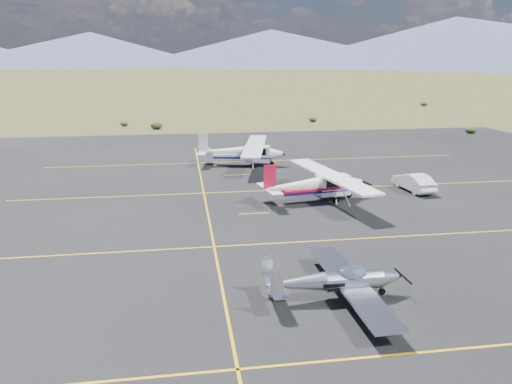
# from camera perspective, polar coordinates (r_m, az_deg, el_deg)

# --- Properties ---
(ground) EXTENTS (1600.00, 1600.00, 0.00)m
(ground) POSITION_cam_1_polar(r_m,az_deg,el_deg) (26.28, 8.78, -7.08)
(ground) COLOR #383D1C
(ground) RESTS_ON ground
(apron) EXTENTS (72.00, 72.00, 0.02)m
(apron) POSITION_cam_1_polar(r_m,az_deg,el_deg) (32.61, 5.15, -2.49)
(apron) COLOR black
(apron) RESTS_ON ground
(aircraft_low_wing) EXTENTS (5.75, 8.03, 1.75)m
(aircraft_low_wing) POSITION_cam_1_polar(r_m,az_deg,el_deg) (21.43, 9.31, -10.00)
(aircraft_low_wing) COLOR silver
(aircraft_low_wing) RESTS_ON apron
(aircraft_cessna) EXTENTS (7.00, 11.37, 2.87)m
(aircraft_cessna) POSITION_cam_1_polar(r_m,az_deg,el_deg) (35.13, 6.88, 0.93)
(aircraft_cessna) COLOR white
(aircraft_cessna) RESTS_ON apron
(aircraft_plain) EXTENTS (7.52, 11.88, 3.00)m
(aircraft_plain) POSITION_cam_1_polar(r_m,az_deg,el_deg) (46.49, -1.59, 4.64)
(aircraft_plain) COLOR silver
(aircraft_plain) RESTS_ON apron
(sedan) EXTENTS (1.86, 4.24, 1.35)m
(sedan) POSITION_cam_1_polar(r_m,az_deg,el_deg) (39.69, 17.59, 1.11)
(sedan) COLOR white
(sedan) RESTS_ON apron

